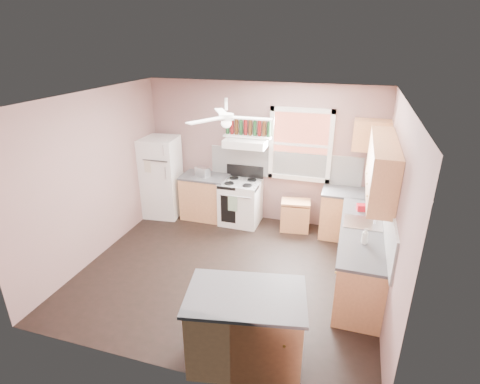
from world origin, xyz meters
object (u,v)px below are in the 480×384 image
(refrigerator, at_px, (162,177))
(stove, at_px, (241,202))
(toaster, at_px, (203,172))
(island, at_px, (246,329))
(cart, at_px, (295,217))

(refrigerator, xyz_separation_m, stove, (1.64, 0.10, -0.38))
(toaster, bearing_deg, stove, 22.52)
(stove, relative_size, island, 0.71)
(toaster, bearing_deg, island, -38.43)
(stove, xyz_separation_m, island, (1.06, -3.27, 0.00))
(cart, bearing_deg, refrigerator, 174.46)
(stove, distance_m, island, 3.43)
(toaster, xyz_separation_m, cart, (1.86, 0.01, -0.72))
(refrigerator, xyz_separation_m, toaster, (0.86, 0.09, 0.18))
(refrigerator, bearing_deg, stove, -2.60)
(stove, height_order, island, same)
(stove, relative_size, cart, 1.61)
(island, bearing_deg, toaster, 108.67)
(refrigerator, distance_m, island, 4.18)
(refrigerator, relative_size, island, 1.34)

